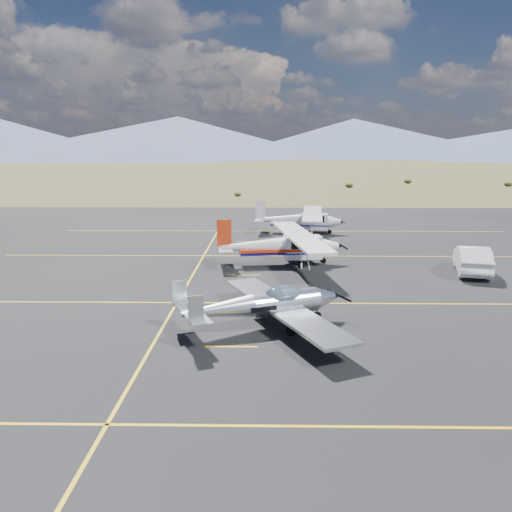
% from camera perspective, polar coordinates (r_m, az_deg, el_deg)
% --- Properties ---
extents(ground, '(1600.00, 1600.00, 0.00)m').
position_cam_1_polar(ground, '(22.41, 5.47, -6.95)').
color(ground, '#383D1C').
rests_on(ground, ground).
extents(apron, '(72.00, 72.00, 0.02)m').
position_cam_1_polar(apron, '(29.10, 4.40, -2.47)').
color(apron, black).
rests_on(apron, ground).
extents(aircraft_low_wing, '(7.22, 9.34, 2.09)m').
position_cam_1_polar(aircraft_low_wing, '(20.72, 1.25, -5.58)').
color(aircraft_low_wing, silver).
rests_on(aircraft_low_wing, apron).
extents(aircraft_cessna, '(7.21, 11.92, 3.00)m').
position_cam_1_polar(aircraft_cessna, '(31.95, 2.89, 1.30)').
color(aircraft_cessna, white).
rests_on(aircraft_cessna, apron).
extents(aircraft_plain, '(6.86, 11.39, 2.87)m').
position_cam_1_polar(aircraft_plain, '(44.40, 5.00, 4.22)').
color(aircraft_plain, silver).
rests_on(aircraft_plain, apron).
extents(sedan, '(3.01, 5.31, 1.65)m').
position_cam_1_polar(sedan, '(32.57, 23.48, -0.37)').
color(sedan, white).
rests_on(sedan, apron).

